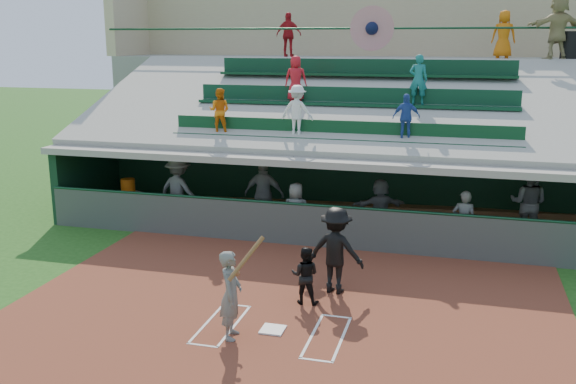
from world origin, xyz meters
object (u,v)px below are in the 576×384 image
(batter_at_plate, at_px, (231,294))
(white_table, at_px, (131,205))
(catcher, at_px, (305,275))
(trash_bin, at_px, (570,46))
(water_cooler, at_px, (128,186))
(home_plate, at_px, (273,330))

(batter_at_plate, bearing_deg, white_table, 130.32)
(catcher, bearing_deg, batter_at_plate, 61.55)
(trash_bin, bearing_deg, batter_at_plate, -118.93)
(batter_at_plate, bearing_deg, trash_bin, 61.07)
(batter_at_plate, height_order, trash_bin, trash_bin)
(catcher, bearing_deg, white_table, -38.51)
(white_table, bearing_deg, catcher, -11.60)
(batter_at_plate, xyz_separation_m, water_cooler, (-5.69, 6.65, 0.16))
(white_table, xyz_separation_m, trash_bin, (12.61, 6.04, 4.63))
(white_table, relative_size, trash_bin, 0.97)
(home_plate, xyz_separation_m, trash_bin, (6.36, 12.21, 5.01))
(home_plate, distance_m, white_table, 8.79)
(batter_at_plate, xyz_separation_m, white_table, (-5.62, 6.62, -0.43))
(catcher, xyz_separation_m, white_table, (-6.52, 4.77, -0.20))
(catcher, xyz_separation_m, trash_bin, (6.09, 10.81, 4.43))
(water_cooler, bearing_deg, trash_bin, 25.36)
(batter_at_plate, bearing_deg, water_cooler, 130.57)
(home_plate, relative_size, white_table, 0.50)
(trash_bin, bearing_deg, white_table, -154.42)
(catcher, relative_size, water_cooler, 2.86)
(white_table, height_order, water_cooler, water_cooler)
(catcher, bearing_deg, trash_bin, -121.73)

